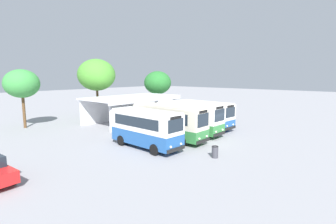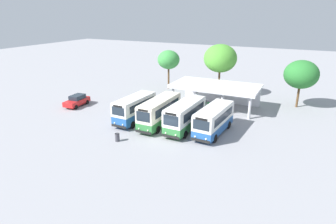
# 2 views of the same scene
# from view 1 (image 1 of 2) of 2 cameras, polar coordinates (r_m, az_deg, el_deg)

# --- Properties ---
(ground_plane) EXTENTS (180.00, 180.00, 0.00)m
(ground_plane) POSITION_cam_1_polar(r_m,az_deg,el_deg) (25.24, 9.20, -6.00)
(ground_plane) COLOR #939399
(city_bus_nearest_orange) EXTENTS (2.45, 6.95, 3.22)m
(city_bus_nearest_orange) POSITION_cam_1_polar(r_m,az_deg,el_deg) (21.78, -4.99, -3.40)
(city_bus_nearest_orange) COLOR black
(city_bus_nearest_orange) RESTS_ON ground
(city_bus_second_in_row) EXTENTS (2.24, 7.89, 3.32)m
(city_bus_second_in_row) POSITION_cam_1_polar(r_m,az_deg,el_deg) (24.38, 0.17, -1.99)
(city_bus_second_in_row) COLOR black
(city_bus_second_in_row) RESTS_ON ground
(city_bus_middle_cream) EXTENTS (2.46, 7.50, 3.33)m
(city_bus_middle_cream) POSITION_cam_1_polar(r_m,az_deg,el_deg) (27.00, 4.76, -1.01)
(city_bus_middle_cream) COLOR black
(city_bus_middle_cream) RESTS_ON ground
(city_bus_fourth_amber) EXTENTS (2.72, 7.43, 3.13)m
(city_bus_fourth_amber) POSITION_cam_1_polar(r_m,az_deg,el_deg) (30.00, 7.86, -0.32)
(city_bus_fourth_amber) COLOR black
(city_bus_fourth_amber) RESTS_ON ground
(terminal_canopy) EXTENTS (12.24, 6.45, 3.40)m
(terminal_canopy) POSITION_cam_1_polar(r_m,az_deg,el_deg) (34.30, -8.71, 2.32)
(terminal_canopy) COLOR silver
(terminal_canopy) RESTS_ON ground
(waiting_chair_end_by_column) EXTENTS (0.44, 0.44, 0.86)m
(waiting_chair_end_by_column) POSITION_cam_1_polar(r_m,az_deg,el_deg) (32.28, -9.67, -1.94)
(waiting_chair_end_by_column) COLOR slate
(waiting_chair_end_by_column) RESTS_ON ground
(waiting_chair_second_from_end) EXTENTS (0.44, 0.44, 0.86)m
(waiting_chair_second_from_end) POSITION_cam_1_polar(r_m,az_deg,el_deg) (32.65, -8.75, -1.80)
(waiting_chair_second_from_end) COLOR slate
(waiting_chair_second_from_end) RESTS_ON ground
(waiting_chair_middle_seat) EXTENTS (0.44, 0.44, 0.86)m
(waiting_chair_middle_seat) POSITION_cam_1_polar(r_m,az_deg,el_deg) (33.05, -7.89, -1.66)
(waiting_chair_middle_seat) COLOR slate
(waiting_chair_middle_seat) RESTS_ON ground
(waiting_chair_fourth_seat) EXTENTS (0.44, 0.44, 0.86)m
(waiting_chair_fourth_seat) POSITION_cam_1_polar(r_m,az_deg,el_deg) (33.45, -7.05, -1.52)
(waiting_chair_fourth_seat) COLOR slate
(waiting_chair_fourth_seat) RESTS_ON ground
(waiting_chair_fifth_seat) EXTENTS (0.44, 0.44, 0.86)m
(waiting_chair_fifth_seat) POSITION_cam_1_polar(r_m,az_deg,el_deg) (33.86, -6.21, -1.39)
(waiting_chair_fifth_seat) COLOR slate
(waiting_chair_fifth_seat) RESTS_ON ground
(roadside_tree_behind_canopy) EXTENTS (5.22, 5.22, 8.41)m
(roadside_tree_behind_canopy) POSITION_cam_1_polar(r_m,az_deg,el_deg) (37.59, -15.68, 7.97)
(roadside_tree_behind_canopy) COLOR brown
(roadside_tree_behind_canopy) RESTS_ON ground
(roadside_tree_east_of_canopy) EXTENTS (4.73, 4.73, 6.85)m
(roadside_tree_east_of_canopy) POSITION_cam_1_polar(r_m,az_deg,el_deg) (45.02, -2.34, 6.54)
(roadside_tree_east_of_canopy) COLOR brown
(roadside_tree_east_of_canopy) RESTS_ON ground
(roadside_tree_west_of_canopy) EXTENTS (3.87, 3.87, 6.84)m
(roadside_tree_west_of_canopy) POSITION_cam_1_polar(r_m,az_deg,el_deg) (34.01, -29.89, 5.49)
(roadside_tree_west_of_canopy) COLOR brown
(roadside_tree_west_of_canopy) RESTS_ON ground
(litter_bin_apron) EXTENTS (0.49, 0.49, 0.90)m
(litter_bin_apron) POSITION_cam_1_polar(r_m,az_deg,el_deg) (19.71, 10.46, -8.75)
(litter_bin_apron) COLOR #3F3F47
(litter_bin_apron) RESTS_ON ground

